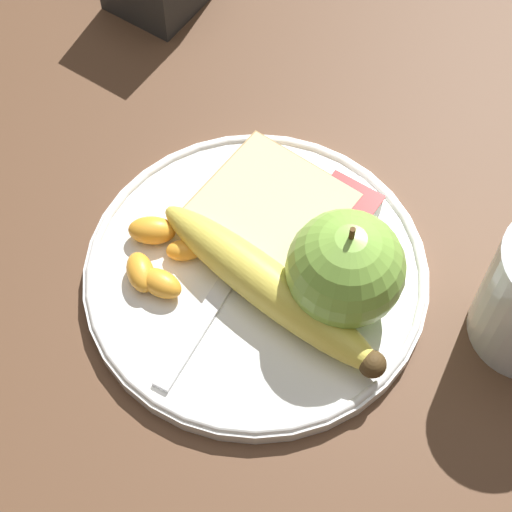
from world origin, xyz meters
name	(u,v)px	position (x,y,z in m)	size (l,w,h in m)	color
ground_plane	(256,279)	(0.00, 0.00, 0.00)	(3.00, 3.00, 0.00)	brown
plate	(256,273)	(0.00, 0.00, 0.01)	(0.24, 0.24, 0.01)	white
apple	(346,269)	(-0.06, -0.01, 0.05)	(0.08, 0.08, 0.09)	#84BC47
banana	(270,287)	(-0.02, 0.01, 0.03)	(0.19, 0.06, 0.03)	#E0CC4C
bread_slice	(272,212)	(0.01, -0.04, 0.02)	(0.10, 0.10, 0.02)	#AB8751
fork	(233,272)	(0.01, 0.01, 0.01)	(0.04, 0.17, 0.00)	silver
jam_packet	(347,208)	(-0.03, -0.07, 0.02)	(0.04, 0.03, 0.02)	silver
orange_segment_0	(185,250)	(0.05, 0.02, 0.02)	(0.03, 0.03, 0.01)	#F9A32D
orange_segment_1	(161,283)	(0.05, 0.05, 0.02)	(0.03, 0.02, 0.02)	#F9A32D
orange_segment_2	(152,230)	(0.08, 0.02, 0.02)	(0.04, 0.03, 0.02)	#F9A32D
orange_segment_3	(141,272)	(0.06, 0.05, 0.02)	(0.04, 0.03, 0.02)	#F9A32D
orange_segment_4	(227,253)	(0.02, 0.00, 0.02)	(0.03, 0.04, 0.02)	#F9A32D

